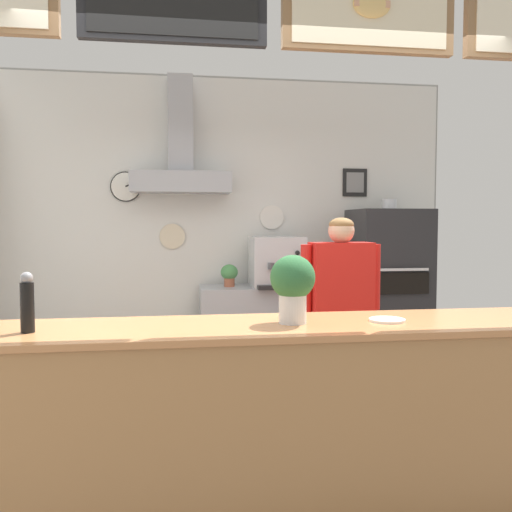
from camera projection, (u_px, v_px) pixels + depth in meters
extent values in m
plane|color=#514C47|center=(266.00, 485.00, 3.05)|extent=(6.13, 6.13, 0.00)
cube|color=gray|center=(226.00, 225.00, 5.48)|extent=(4.54, 0.12, 2.98)
cube|color=silver|center=(226.00, 225.00, 5.42)|extent=(4.50, 0.01, 2.94)
cylinder|color=black|center=(126.00, 187.00, 5.24)|extent=(0.30, 0.02, 0.30)
cylinder|color=white|center=(126.00, 187.00, 5.23)|extent=(0.27, 0.01, 0.27)
cube|color=black|center=(130.00, 184.00, 5.22)|extent=(0.10, 0.01, 0.06)
cylinder|color=beige|center=(172.00, 236.00, 5.33)|extent=(0.25, 0.02, 0.25)
cylinder|color=white|center=(272.00, 217.00, 5.47)|extent=(0.25, 0.02, 0.25)
cube|color=teal|center=(400.00, 225.00, 5.68)|extent=(0.20, 0.02, 0.24)
cube|color=#484848|center=(400.00, 225.00, 5.67)|extent=(0.15, 0.01, 0.17)
cube|color=black|center=(355.00, 183.00, 5.58)|extent=(0.26, 0.02, 0.29)
cube|color=gray|center=(355.00, 182.00, 5.57)|extent=(0.19, 0.01, 0.21)
cube|color=#A3A5AD|center=(181.00, 183.00, 5.14)|extent=(0.95, 0.39, 0.20)
cube|color=#A3A5AD|center=(180.00, 125.00, 5.18)|extent=(0.24, 0.24, 0.93)
cube|color=olive|center=(369.00, 10.00, 2.76)|extent=(0.92, 0.05, 0.44)
cube|color=beige|center=(371.00, 7.00, 2.73)|extent=(0.83, 0.01, 0.39)
ellipsoid|color=#E5BC70|center=(372.00, 4.00, 2.72)|extent=(0.20, 0.04, 0.14)
cube|color=tan|center=(372.00, 4.00, 2.71)|extent=(0.19, 0.01, 0.04)
cube|color=#B77F4C|center=(282.00, 431.00, 2.57)|extent=(3.47, 0.58, 0.99)
cube|color=#CF8550|center=(282.00, 327.00, 2.54)|extent=(3.54, 0.61, 0.03)
cube|color=#A3A5AD|center=(271.00, 331.00, 5.21)|extent=(1.39, 0.52, 0.90)
cube|color=gray|center=(271.00, 360.00, 5.23)|extent=(1.32, 0.48, 0.02)
cube|color=#232326|center=(388.00, 293.00, 5.25)|extent=(0.70, 0.64, 1.64)
cube|color=black|center=(402.00, 283.00, 4.91)|extent=(0.52, 0.02, 0.20)
cube|color=silver|center=(403.00, 269.00, 4.89)|extent=(0.49, 0.02, 0.02)
cylinder|color=silver|center=(389.00, 204.00, 5.20)|extent=(0.14, 0.14, 0.10)
cube|color=#232328|center=(340.00, 374.00, 3.89)|extent=(0.34, 0.21, 0.80)
cube|color=red|center=(341.00, 281.00, 3.85)|extent=(0.45, 0.24, 0.56)
cylinder|color=red|center=(375.00, 277.00, 3.90)|extent=(0.08, 0.08, 0.48)
cylinder|color=red|center=(306.00, 278.00, 3.80)|extent=(0.08, 0.08, 0.48)
sphere|color=#D8AD8E|center=(341.00, 231.00, 3.83)|extent=(0.19, 0.19, 0.19)
ellipsoid|color=olive|center=(341.00, 225.00, 3.82)|extent=(0.18, 0.18, 0.10)
cube|color=silver|center=(277.00, 261.00, 5.16)|extent=(0.50, 0.45, 0.48)
cylinder|color=#4C4C51|center=(271.00, 266.00, 4.89)|extent=(0.06, 0.06, 0.06)
cube|color=black|center=(282.00, 287.00, 4.91)|extent=(0.45, 0.10, 0.04)
sphere|color=black|center=(297.00, 253.00, 4.93)|extent=(0.04, 0.04, 0.04)
cylinder|color=#9E563D|center=(230.00, 282.00, 5.13)|extent=(0.10, 0.10, 0.08)
ellipsoid|color=#47894C|center=(230.00, 272.00, 5.13)|extent=(0.17, 0.17, 0.15)
cylinder|color=#4C4C51|center=(307.00, 281.00, 5.22)|extent=(0.14, 0.14, 0.09)
ellipsoid|color=#5B844C|center=(307.00, 269.00, 5.22)|extent=(0.22, 0.22, 0.20)
cylinder|color=black|center=(27.00, 308.00, 2.33)|extent=(0.06, 0.06, 0.22)
sphere|color=gray|center=(27.00, 278.00, 2.32)|extent=(0.05, 0.05, 0.05)
cylinder|color=white|center=(387.00, 320.00, 2.61)|extent=(0.18, 0.18, 0.01)
cylinder|color=silver|center=(293.00, 308.00, 2.55)|extent=(0.13, 0.13, 0.15)
cylinder|color=gray|center=(293.00, 318.00, 2.55)|extent=(0.12, 0.12, 0.05)
ellipsoid|color=#2D6638|center=(293.00, 277.00, 2.54)|extent=(0.22, 0.22, 0.22)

